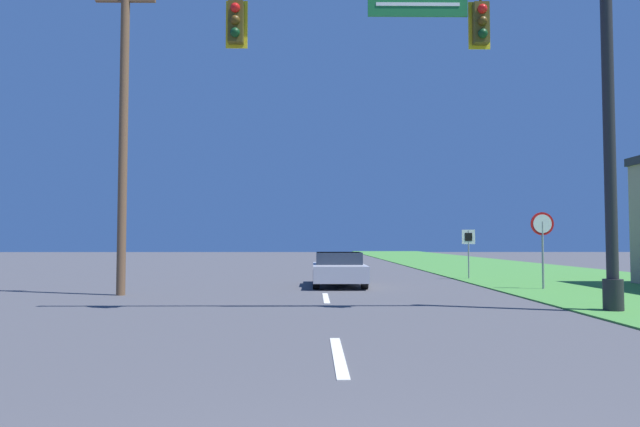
% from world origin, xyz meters
% --- Properties ---
extents(grass_verge_right, '(10.00, 110.00, 0.04)m').
position_xyz_m(grass_verge_right, '(10.50, 30.00, 0.02)').
color(grass_verge_right, '#428438').
rests_on(grass_verge_right, ground).
extents(road_center_line, '(0.16, 34.80, 0.01)m').
position_xyz_m(road_center_line, '(0.00, 22.00, 0.01)').
color(road_center_line, silver).
rests_on(road_center_line, ground).
extents(signal_mast, '(10.01, 0.47, 8.26)m').
position_xyz_m(signal_mast, '(4.00, 10.81, 5.08)').
color(signal_mast, '#232326').
rests_on(signal_mast, grass_verge_right).
extents(car_ahead, '(1.84, 4.21, 1.19)m').
position_xyz_m(car_ahead, '(0.55, 18.38, 0.60)').
color(car_ahead, black).
rests_on(car_ahead, ground).
extents(stop_sign, '(0.76, 0.07, 2.50)m').
position_xyz_m(stop_sign, '(7.17, 16.60, 1.86)').
color(stop_sign, gray).
rests_on(stop_sign, grass_verge_right).
extents(route_sign_post, '(0.55, 0.06, 2.03)m').
position_xyz_m(route_sign_post, '(6.14, 21.77, 1.53)').
color(route_sign_post, gray).
rests_on(route_sign_post, grass_verge_right).
extents(utility_pole_near, '(1.80, 0.26, 9.78)m').
position_xyz_m(utility_pole_near, '(-6.04, 14.95, 5.05)').
color(utility_pole_near, brown).
rests_on(utility_pole_near, ground).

